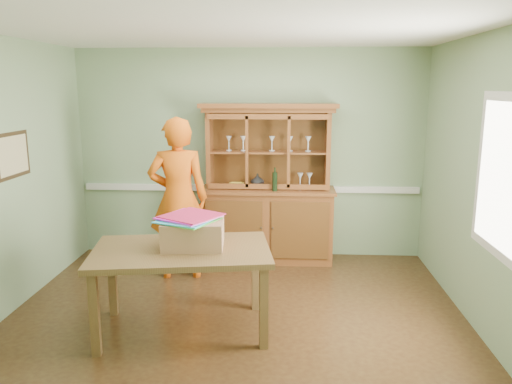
# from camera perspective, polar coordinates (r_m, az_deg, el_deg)

# --- Properties ---
(floor) EXTENTS (4.50, 4.50, 0.00)m
(floor) POSITION_cam_1_polar(r_m,az_deg,el_deg) (5.01, -2.40, -14.33)
(floor) COLOR #493217
(floor) RESTS_ON ground
(ceiling) EXTENTS (4.50, 4.50, 0.00)m
(ceiling) POSITION_cam_1_polar(r_m,az_deg,el_deg) (4.52, -2.71, 18.08)
(ceiling) COLOR white
(ceiling) RESTS_ON wall_back
(wall_back) EXTENTS (4.50, 0.00, 4.50)m
(wall_back) POSITION_cam_1_polar(r_m,az_deg,el_deg) (6.54, -0.72, 4.34)
(wall_back) COLOR gray
(wall_back) RESTS_ON floor
(wall_right) EXTENTS (0.00, 4.00, 4.00)m
(wall_right) POSITION_cam_1_polar(r_m,az_deg,el_deg) (4.88, 24.73, 0.62)
(wall_right) COLOR gray
(wall_right) RESTS_ON floor
(wall_front) EXTENTS (4.50, 0.00, 4.50)m
(wall_front) POSITION_cam_1_polar(r_m,az_deg,el_deg) (2.66, -7.06, -7.20)
(wall_front) COLOR gray
(wall_front) RESTS_ON floor
(chair_rail) EXTENTS (4.41, 0.05, 0.08)m
(chair_rail) POSITION_cam_1_polar(r_m,az_deg,el_deg) (6.59, -0.73, 0.43)
(chair_rail) COLOR silver
(chair_rail) RESTS_ON wall_back
(framed_map) EXTENTS (0.03, 0.60, 0.46)m
(framed_map) POSITION_cam_1_polar(r_m,az_deg,el_deg) (5.52, -25.95, 3.81)
(framed_map) COLOR #342514
(framed_map) RESTS_ON wall_left
(window_panel) EXTENTS (0.03, 0.96, 1.36)m
(window_panel) POSITION_cam_1_polar(r_m,az_deg,el_deg) (4.58, 25.97, 1.72)
(window_panel) COLOR silver
(window_panel) RESTS_ON wall_right
(china_hutch) EXTENTS (1.71, 0.57, 2.01)m
(china_hutch) POSITION_cam_1_polar(r_m,az_deg,el_deg) (6.42, 1.35, -1.61)
(china_hutch) COLOR brown
(china_hutch) RESTS_ON floor
(dining_table) EXTENTS (1.70, 1.18, 0.79)m
(dining_table) POSITION_cam_1_polar(r_m,az_deg,el_deg) (4.59, -8.49, -7.53)
(dining_table) COLOR brown
(dining_table) RESTS_ON floor
(cardboard_box) EXTENTS (0.57, 0.47, 0.25)m
(cardboard_box) POSITION_cam_1_polar(r_m,az_deg,el_deg) (4.56, -7.18, -4.73)
(cardboard_box) COLOR #9C6E50
(cardboard_box) RESTS_ON dining_table
(kite_stack) EXTENTS (0.59, 0.59, 0.04)m
(kite_stack) POSITION_cam_1_polar(r_m,az_deg,el_deg) (4.52, -7.70, -2.95)
(kite_stack) COLOR green
(kite_stack) RESTS_ON cardboard_box
(person) EXTENTS (0.75, 0.56, 1.89)m
(person) POSITION_cam_1_polar(r_m,az_deg,el_deg) (5.85, -8.87, -0.75)
(person) COLOR #E45D0E
(person) RESTS_ON floor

